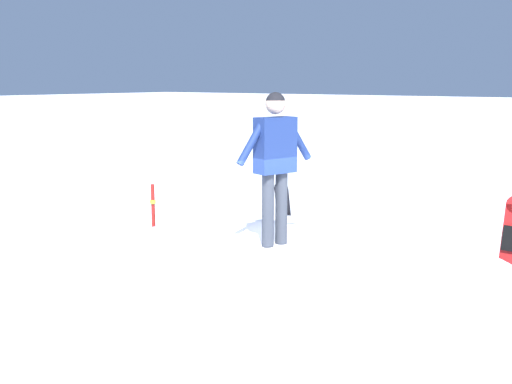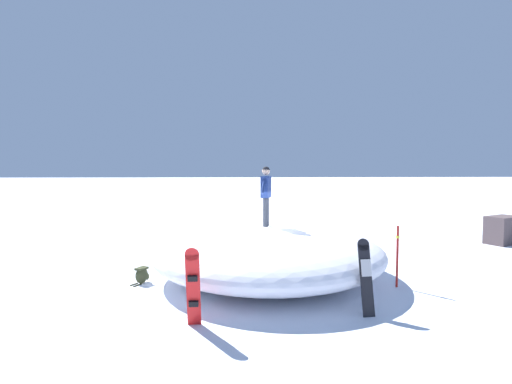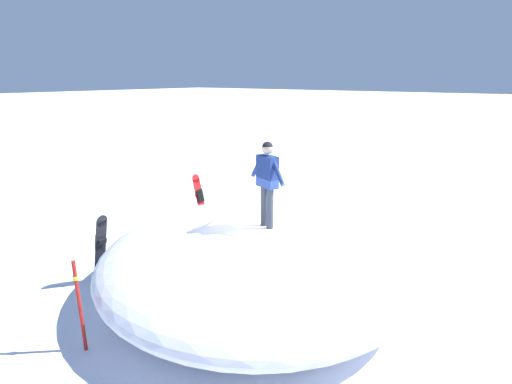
# 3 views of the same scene
# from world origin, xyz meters

# --- Properties ---
(ground) EXTENTS (240.00, 240.00, 0.00)m
(ground) POSITION_xyz_m (0.00, 0.00, 0.00)
(ground) COLOR white
(snow_mound) EXTENTS (9.26, 9.26, 1.47)m
(snow_mound) POSITION_xyz_m (0.08, 0.01, 0.73)
(snow_mound) COLOR white
(snow_mound) RESTS_ON ground
(snowboarder_standing) EXTENTS (0.40, 1.03, 1.76)m
(snowboarder_standing) POSITION_xyz_m (0.03, 0.21, 2.53)
(snowboarder_standing) COLOR #333842
(snowboarder_standing) RESTS_ON snow_mound
(snowboard_primary_upright) EXTENTS (0.28, 0.41, 1.67)m
(snowboard_primary_upright) POSITION_xyz_m (-1.73, -3.44, 0.86)
(snowboard_primary_upright) COLOR red
(snowboard_primary_upright) RESTS_ON ground
(snowboard_secondary_upright) EXTENTS (0.31, 0.41, 1.64)m
(snowboard_secondary_upright) POSITION_xyz_m (1.94, -2.87, 0.84)
(snowboard_secondary_upright) COLOR black
(snowboard_secondary_upright) RESTS_ON ground
(backpack_near) EXTENTS (0.48, 0.59, 0.45)m
(backpack_near) POSITION_xyz_m (-3.47, -0.38, 0.23)
(backpack_near) COLOR #383D23
(backpack_near) RESTS_ON ground
(trail_marker_pole) EXTENTS (0.10, 0.10, 1.65)m
(trail_marker_pole) POSITION_xyz_m (3.43, -1.13, 0.87)
(trail_marker_pole) COLOR #A51E19
(trail_marker_pole) RESTS_ON ground
(rock_outcrop) EXTENTS (2.03, 1.43, 1.17)m
(rock_outcrop) POSITION_xyz_m (10.58, 4.25, 0.56)
(rock_outcrop) COLOR #534546
(rock_outcrop) RESTS_ON ground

